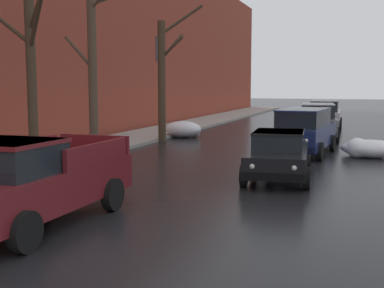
{
  "coord_description": "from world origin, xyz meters",
  "views": [
    {
      "loc": [
        4.13,
        -1.76,
        2.77
      ],
      "look_at": [
        -0.55,
        11.97,
        1.06
      ],
      "focal_mm": 47.11,
      "sensor_mm": 36.0,
      "label": 1
    }
  ],
  "objects_px": {
    "bare_tree_second_along_sidewalk": "(30,50)",
    "suv_darkblue_parked_kerbside_mid": "(304,130)",
    "suv_grey_parked_far_down_block": "(318,120)",
    "sedan_black_parked_kerbside_close": "(278,154)",
    "bare_tree_far_down_block": "(163,76)",
    "pickup_truck_maroon_approaching_near_lane": "(27,182)",
    "suv_silver_queued_behind_truck": "(325,113)",
    "bare_tree_mid_block": "(93,55)"
  },
  "relations": [
    {
      "from": "bare_tree_second_along_sidewalk",
      "to": "suv_darkblue_parked_kerbside_mid",
      "type": "distance_m",
      "value": 10.85
    },
    {
      "from": "suv_grey_parked_far_down_block",
      "to": "suv_darkblue_parked_kerbside_mid",
      "type": "bearing_deg",
      "value": -90.62
    },
    {
      "from": "bare_tree_second_along_sidewalk",
      "to": "sedan_black_parked_kerbside_close",
      "type": "distance_m",
      "value": 7.87
    },
    {
      "from": "bare_tree_far_down_block",
      "to": "suv_grey_parked_far_down_block",
      "type": "bearing_deg",
      "value": 24.64
    },
    {
      "from": "bare_tree_far_down_block",
      "to": "pickup_truck_maroon_approaching_near_lane",
      "type": "height_order",
      "value": "bare_tree_far_down_block"
    },
    {
      "from": "suv_grey_parked_far_down_block",
      "to": "suv_silver_queued_behind_truck",
      "type": "xyz_separation_m",
      "value": [
        -0.12,
        6.34,
        0.0
      ]
    },
    {
      "from": "bare_tree_mid_block",
      "to": "suv_darkblue_parked_kerbside_mid",
      "type": "height_order",
      "value": "bare_tree_mid_block"
    },
    {
      "from": "pickup_truck_maroon_approaching_near_lane",
      "to": "suv_darkblue_parked_kerbside_mid",
      "type": "distance_m",
      "value": 12.82
    },
    {
      "from": "bare_tree_second_along_sidewalk",
      "to": "sedan_black_parked_kerbside_close",
      "type": "height_order",
      "value": "bare_tree_second_along_sidewalk"
    },
    {
      "from": "suv_darkblue_parked_kerbside_mid",
      "to": "suv_grey_parked_far_down_block",
      "type": "height_order",
      "value": "same"
    },
    {
      "from": "suv_darkblue_parked_kerbside_mid",
      "to": "sedan_black_parked_kerbside_close",
      "type": "bearing_deg",
      "value": -90.84
    },
    {
      "from": "suv_darkblue_parked_kerbside_mid",
      "to": "suv_grey_parked_far_down_block",
      "type": "distance_m",
      "value": 5.78
    },
    {
      "from": "pickup_truck_maroon_approaching_near_lane",
      "to": "suv_silver_queued_behind_truck",
      "type": "relative_size",
      "value": 1.06
    },
    {
      "from": "sedan_black_parked_kerbside_close",
      "to": "suv_grey_parked_far_down_block",
      "type": "height_order",
      "value": "suv_grey_parked_far_down_block"
    },
    {
      "from": "pickup_truck_maroon_approaching_near_lane",
      "to": "suv_grey_parked_far_down_block",
      "type": "bearing_deg",
      "value": 77.39
    },
    {
      "from": "bare_tree_far_down_block",
      "to": "suv_grey_parked_far_down_block",
      "type": "xyz_separation_m",
      "value": [
        7.09,
        3.25,
        -2.19
      ]
    },
    {
      "from": "bare_tree_far_down_block",
      "to": "sedan_black_parked_kerbside_close",
      "type": "xyz_separation_m",
      "value": [
        6.94,
        -8.25,
        -2.43
      ]
    },
    {
      "from": "sedan_black_parked_kerbside_close",
      "to": "suv_darkblue_parked_kerbside_mid",
      "type": "relative_size",
      "value": 0.82
    },
    {
      "from": "bare_tree_far_down_block",
      "to": "pickup_truck_maroon_approaching_near_lane",
      "type": "relative_size",
      "value": 1.29
    },
    {
      "from": "bare_tree_second_along_sidewalk",
      "to": "suv_darkblue_parked_kerbside_mid",
      "type": "height_order",
      "value": "bare_tree_second_along_sidewalk"
    },
    {
      "from": "bare_tree_second_along_sidewalk",
      "to": "suv_silver_queued_behind_truck",
      "type": "height_order",
      "value": "bare_tree_second_along_sidewalk"
    },
    {
      "from": "suv_silver_queued_behind_truck",
      "to": "suv_darkblue_parked_kerbside_mid",
      "type": "bearing_deg",
      "value": -89.73
    },
    {
      "from": "pickup_truck_maroon_approaching_near_lane",
      "to": "sedan_black_parked_kerbside_close",
      "type": "height_order",
      "value": "pickup_truck_maroon_approaching_near_lane"
    },
    {
      "from": "sedan_black_parked_kerbside_close",
      "to": "suv_grey_parked_far_down_block",
      "type": "distance_m",
      "value": 11.51
    },
    {
      "from": "bare_tree_second_along_sidewalk",
      "to": "suv_silver_queued_behind_truck",
      "type": "bearing_deg",
      "value": 70.59
    },
    {
      "from": "bare_tree_far_down_block",
      "to": "suv_grey_parked_far_down_block",
      "type": "distance_m",
      "value": 8.1
    },
    {
      "from": "sedan_black_parked_kerbside_close",
      "to": "suv_grey_parked_far_down_block",
      "type": "relative_size",
      "value": 0.89
    },
    {
      "from": "bare_tree_far_down_block",
      "to": "sedan_black_parked_kerbside_close",
      "type": "distance_m",
      "value": 11.06
    },
    {
      "from": "pickup_truck_maroon_approaching_near_lane",
      "to": "bare_tree_far_down_block",
      "type": "bearing_deg",
      "value": 101.76
    },
    {
      "from": "suv_grey_parked_far_down_block",
      "to": "bare_tree_second_along_sidewalk",
      "type": "bearing_deg",
      "value": -117.75
    },
    {
      "from": "bare_tree_mid_block",
      "to": "suv_grey_parked_far_down_block",
      "type": "bearing_deg",
      "value": 53.87
    },
    {
      "from": "pickup_truck_maroon_approaching_near_lane",
      "to": "suv_silver_queued_behind_truck",
      "type": "xyz_separation_m",
      "value": [
        3.9,
        24.32,
        0.11
      ]
    },
    {
      "from": "bare_tree_mid_block",
      "to": "bare_tree_far_down_block",
      "type": "bearing_deg",
      "value": 89.3
    },
    {
      "from": "bare_tree_far_down_block",
      "to": "suv_darkblue_parked_kerbside_mid",
      "type": "distance_m",
      "value": 7.78
    },
    {
      "from": "bare_tree_mid_block",
      "to": "suv_darkblue_parked_kerbside_mid",
      "type": "relative_size",
      "value": 1.5
    },
    {
      "from": "bare_tree_far_down_block",
      "to": "suv_silver_queued_behind_truck",
      "type": "bearing_deg",
      "value": 54.01
    },
    {
      "from": "suv_silver_queued_behind_truck",
      "to": "sedan_black_parked_kerbside_close",
      "type": "bearing_deg",
      "value": -90.08
    },
    {
      "from": "suv_grey_parked_far_down_block",
      "to": "bare_tree_far_down_block",
      "type": "bearing_deg",
      "value": -155.36
    },
    {
      "from": "bare_tree_far_down_block",
      "to": "suv_silver_queued_behind_truck",
      "type": "height_order",
      "value": "bare_tree_far_down_block"
    },
    {
      "from": "sedan_black_parked_kerbside_close",
      "to": "bare_tree_mid_block",
      "type": "bearing_deg",
      "value": 166.5
    },
    {
      "from": "sedan_black_parked_kerbside_close",
      "to": "suv_silver_queued_behind_truck",
      "type": "distance_m",
      "value": 17.85
    },
    {
      "from": "suv_silver_queued_behind_truck",
      "to": "bare_tree_second_along_sidewalk",
      "type": "bearing_deg",
      "value": -109.41
    }
  ]
}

